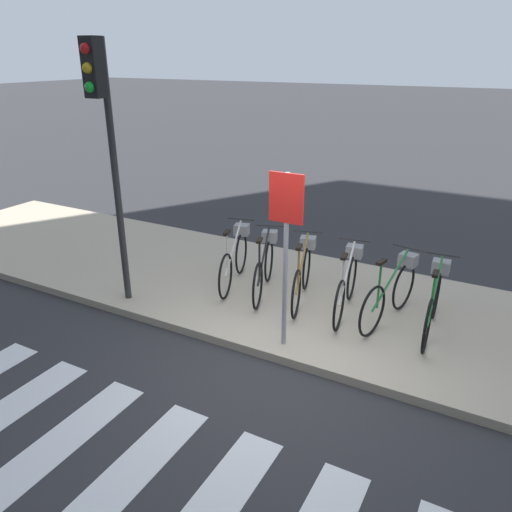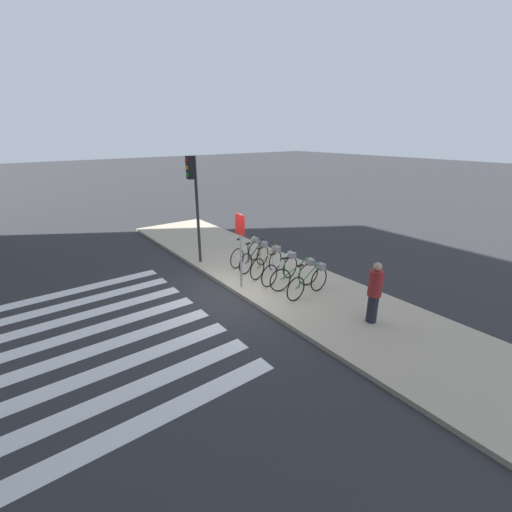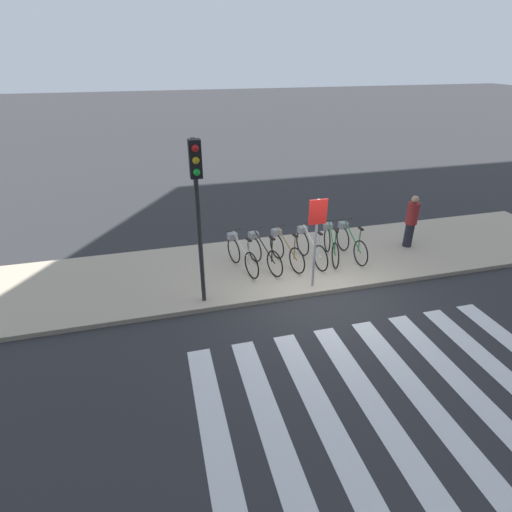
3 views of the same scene
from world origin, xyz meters
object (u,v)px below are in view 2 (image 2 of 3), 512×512
object	(u,v)px
parked_bicycle_0	(248,251)
sign_post	(240,239)
traffic_light	(193,188)
parked_bicycle_1	(256,256)
parked_bicycle_4	(297,274)
parked_bicycle_2	(268,261)
pedestrian	(374,292)
parked_bicycle_3	(282,268)
parked_bicycle_5	(310,280)

from	to	relation	value
parked_bicycle_0	sign_post	world-z (taller)	sign_post
traffic_light	sign_post	size ratio (longest dim) A/B	1.65
parked_bicycle_0	sign_post	xyz separation A→B (m)	(1.53, -1.35, 1.10)
parked_bicycle_1	parked_bicycle_4	bearing A→B (deg)	1.50
parked_bicycle_1	sign_post	bearing A→B (deg)	-53.56
parked_bicycle_0	parked_bicycle_4	bearing A→B (deg)	-0.32
parked_bicycle_2	pedestrian	distance (m)	3.96
parked_bicycle_4	sign_post	size ratio (longest dim) A/B	0.74
parked_bicycle_3	parked_bicycle_5	xyz separation A→B (m)	(1.22, 0.01, 0.00)
parked_bicycle_2	traffic_light	bearing A→B (deg)	-150.59
parked_bicycle_5	parked_bicycle_4	bearing A→B (deg)	175.82
parked_bicycle_3	sign_post	distance (m)	1.74
parked_bicycle_0	sign_post	distance (m)	2.32
parked_bicycle_1	parked_bicycle_5	size ratio (longest dim) A/B	0.96
parked_bicycle_1	parked_bicycle_0	bearing A→B (deg)	173.43
parked_bicycle_3	traffic_light	bearing A→B (deg)	-156.87
parked_bicycle_1	parked_bicycle_5	distance (m)	2.58
parked_bicycle_3	parked_bicycle_5	world-z (taller)	same
parked_bicycle_0	parked_bicycle_1	size ratio (longest dim) A/B	1.01
parked_bicycle_4	traffic_light	distance (m)	4.59
traffic_light	parked_bicycle_3	bearing A→B (deg)	23.13
parked_bicycle_2	traffic_light	xyz separation A→B (m)	(-2.41, -1.36, 2.23)
parked_bicycle_1	pedestrian	xyz separation A→B (m)	(4.58, 0.17, 0.37)
parked_bicycle_1	parked_bicycle_4	xyz separation A→B (m)	(2.00, 0.05, 0.00)
parked_bicycle_2	parked_bicycle_4	bearing A→B (deg)	1.09
parked_bicycle_4	traffic_light	world-z (taller)	traffic_light
parked_bicycle_3	parked_bicycle_4	size ratio (longest dim) A/B	1.01
parked_bicycle_3	parked_bicycle_2	bearing A→B (deg)	178.24
pedestrian	sign_post	size ratio (longest dim) A/B	0.69
parked_bicycle_3	sign_post	bearing A→B (deg)	-107.74
parked_bicycle_4	parked_bicycle_3	bearing A→B (deg)	-175.72
parked_bicycle_1	parked_bicycle_2	xyz separation A→B (m)	(0.64, 0.03, 0.00)
parked_bicycle_0	traffic_light	size ratio (longest dim) A/B	0.44
parked_bicycle_1	parked_bicycle_5	xyz separation A→B (m)	(2.58, 0.01, 0.00)
pedestrian	sign_post	bearing A→B (deg)	-158.21
parked_bicycle_0	parked_bicycle_4	size ratio (longest dim) A/B	0.98
parked_bicycle_2	traffic_light	size ratio (longest dim) A/B	0.44
parked_bicycle_1	pedestrian	distance (m)	4.60
parked_bicycle_2	sign_post	world-z (taller)	sign_post
parked_bicycle_5	traffic_light	distance (m)	5.07
parked_bicycle_2	traffic_light	world-z (taller)	traffic_light
parked_bicycle_1	traffic_light	bearing A→B (deg)	-143.00
traffic_light	sign_post	distance (m)	2.94
pedestrian	parked_bicycle_4	bearing A→B (deg)	-177.43
parked_bicycle_0	parked_bicycle_3	distance (m)	1.94
parked_bicycle_5	parked_bicycle_2	bearing A→B (deg)	179.52
parked_bicycle_1	traffic_light	world-z (taller)	traffic_light
traffic_light	sign_post	bearing A→B (deg)	1.00
parked_bicycle_1	pedestrian	bearing A→B (deg)	2.10
parked_bicycle_5	pedestrian	world-z (taller)	pedestrian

